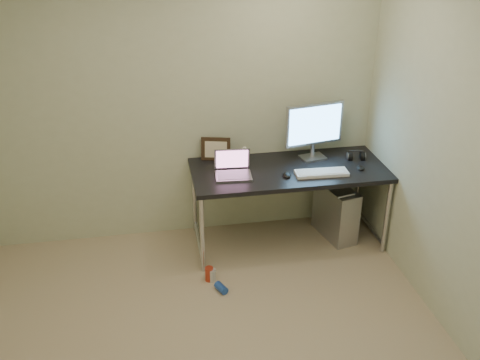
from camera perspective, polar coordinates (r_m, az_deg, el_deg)
name	(u,v)px	position (r m, az deg, el deg)	size (l,w,h in m)	color
floor	(210,360)	(3.88, -3.23, -18.65)	(3.50, 3.50, 0.00)	tan
wall_back	(181,106)	(4.73, -6.31, 7.83)	(3.50, 0.02, 2.50)	beige
wall_right	(478,178)	(3.72, 24.08, 0.23)	(0.02, 3.50, 2.50)	beige
desk	(289,176)	(4.74, 5.21, 0.45)	(1.71, 0.75, 0.75)	black
tower_computer	(336,211)	(5.09, 10.16, -3.32)	(0.32, 0.52, 0.54)	#B2B2B7
cable_a	(321,184)	(5.26, 8.67, -0.38)	(0.01, 0.01, 0.70)	black
cable_b	(331,186)	(5.28, 9.65, -0.59)	(0.01, 0.01, 0.72)	black
can_red	(209,274)	(4.53, -3.31, -9.98)	(0.07, 0.07, 0.13)	#B2321C
can_white	(212,275)	(4.52, -2.98, -10.10)	(0.06, 0.06, 0.11)	silver
can_blue	(221,288)	(4.42, -2.02, -11.43)	(0.06, 0.06, 0.12)	#234CB1
laptop	(233,169)	(4.56, -0.76, 1.16)	(0.32, 0.27, 0.21)	#A6A6AD
monitor	(314,127)	(4.83, 7.95, 5.65)	(0.55, 0.20, 0.52)	#A6A6AD
keyboard	(321,173)	(4.63, 8.69, 0.76)	(0.45, 0.15, 0.03)	white
mouse_right	(361,167)	(4.79, 12.75, 1.34)	(0.06, 0.10, 0.03)	black
mouse_left	(287,174)	(4.56, 4.99, 0.62)	(0.07, 0.11, 0.04)	black
headphones	(356,156)	(4.98, 12.27, 2.50)	(0.17, 0.10, 0.10)	black
picture_frame	(216,149)	(4.82, -2.61, 3.33)	(0.26, 0.03, 0.21)	black
webcam	(244,151)	(4.82, 0.45, 3.16)	(0.05, 0.04, 0.12)	silver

